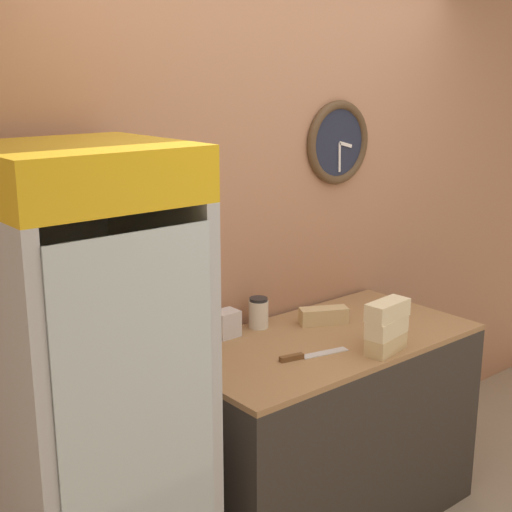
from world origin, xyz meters
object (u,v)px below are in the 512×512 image
at_px(sandwich_stack_bottom, 386,344).
at_px(sandwich_stack_top, 388,310).
at_px(beverage_cooler, 81,383).
at_px(condiment_jar, 259,313).
at_px(chefs_knife, 304,356).
at_px(sandwich_flat_left, 324,316).
at_px(napkin_dispenser, 226,324).
at_px(sandwich_stack_middle, 387,327).

relative_size(sandwich_stack_bottom, sandwich_stack_top, 1.03).
relative_size(beverage_cooler, condiment_jar, 12.89).
bearing_deg(chefs_knife, sandwich_stack_bottom, -29.57).
height_order(sandwich_flat_left, condiment_jar, condiment_jar).
bearing_deg(sandwich_flat_left, napkin_dispenser, 160.75).
bearing_deg(condiment_jar, napkin_dispenser, 179.29).
bearing_deg(chefs_knife, beverage_cooler, 170.25).
bearing_deg(sandwich_stack_bottom, napkin_dispenser, 125.24).
xyz_separation_m(sandwich_stack_top, condiment_jar, (-0.22, 0.58, -0.12)).
xyz_separation_m(condiment_jar, napkin_dispenser, (-0.19, 0.00, -0.01)).
bearing_deg(sandwich_flat_left, sandwich_stack_middle, -96.40).
bearing_deg(condiment_jar, beverage_cooler, -166.48).
height_order(sandwich_stack_top, chefs_knife, sandwich_stack_top).
bearing_deg(condiment_jar, sandwich_stack_top, -68.92).
height_order(sandwich_stack_middle, sandwich_stack_top, sandwich_stack_top).
xyz_separation_m(sandwich_flat_left, chefs_knife, (-0.36, -0.25, -0.03)).
relative_size(sandwich_stack_top, chefs_knife, 0.67).
distance_m(sandwich_stack_middle, chefs_knife, 0.37).
bearing_deg(napkin_dispenser, sandwich_stack_top, -54.76).
distance_m(chefs_knife, condiment_jar, 0.42).
distance_m(sandwich_stack_bottom, sandwich_stack_middle, 0.08).
height_order(sandwich_stack_bottom, sandwich_flat_left, sandwich_flat_left).
relative_size(sandwich_flat_left, napkin_dispenser, 1.99).
height_order(beverage_cooler, sandwich_stack_bottom, beverage_cooler).
bearing_deg(condiment_jar, sandwich_stack_bottom, -68.92).
relative_size(sandwich_stack_bottom, napkin_dispenser, 1.86).
bearing_deg(beverage_cooler, sandwich_stack_bottom, -15.15).
height_order(sandwich_stack_top, condiment_jar, sandwich_stack_top).
bearing_deg(chefs_knife, sandwich_flat_left, 34.56).
xyz_separation_m(beverage_cooler, sandwich_stack_middle, (1.24, -0.34, 0.02)).
bearing_deg(sandwich_flat_left, chefs_knife, -145.44).
xyz_separation_m(sandwich_stack_bottom, sandwich_flat_left, (0.05, 0.42, 0.00)).
bearing_deg(sandwich_stack_top, condiment_jar, 111.08).
distance_m(sandwich_stack_top, napkin_dispenser, 0.72).
distance_m(sandwich_stack_middle, sandwich_flat_left, 0.43).
relative_size(sandwich_stack_middle, sandwich_stack_top, 1.02).
height_order(sandwich_stack_top, sandwich_flat_left, sandwich_stack_top).
relative_size(sandwich_stack_middle, sandwich_flat_left, 0.93).
bearing_deg(beverage_cooler, napkin_dispenser, 16.58).
bearing_deg(condiment_jar, sandwich_stack_middle, -68.92).
distance_m(sandwich_stack_bottom, sandwich_flat_left, 0.42).
bearing_deg(sandwich_flat_left, sandwich_stack_bottom, -96.40).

